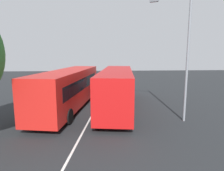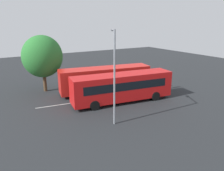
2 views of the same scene
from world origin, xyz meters
TOP-DOWN VIEW (x-y plane):
  - ground_plane at (0.00, 0.00)m, footprint 77.38×77.38m
  - bus_far_left at (0.74, -1.89)m, footprint 11.74×3.98m
  - bus_center_left at (0.76, 2.08)m, footprint 11.76×4.37m
  - pedestrian at (8.59, -1.03)m, footprint 0.45×0.45m
  - street_lamp at (-2.84, -5.92)m, footprint 1.28×2.44m
  - depot_tree at (-5.81, 6.50)m, footprint 5.02×4.52m
  - lane_stripe_outer_left at (0.00, 0.00)m, footprint 16.55×2.35m

SIDE VIEW (x-z plane):
  - ground_plane at x=0.00m, z-range 0.00..0.00m
  - lane_stripe_outer_left at x=0.00m, z-range 0.00..0.01m
  - pedestrian at x=8.59m, z-range 0.17..1.99m
  - bus_far_left at x=0.74m, z-range 0.17..3.39m
  - bus_center_left at x=0.76m, z-range 0.17..3.39m
  - depot_tree at x=-5.81m, z-range 0.94..8.12m
  - street_lamp at x=-2.84m, z-range 0.62..8.81m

